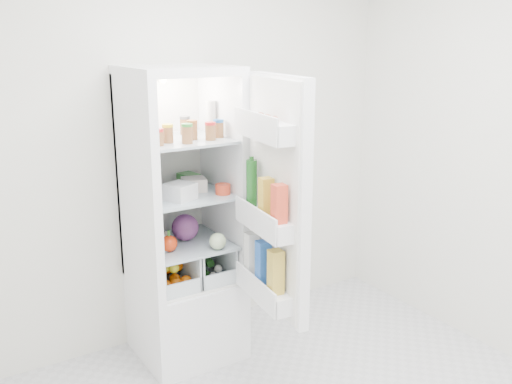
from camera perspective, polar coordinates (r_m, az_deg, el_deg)
room_walls at (r=2.43m, az=8.76°, el=6.38°), size 3.02×3.02×2.61m
refrigerator at (r=3.60m, az=-7.50°, el=-5.94°), size 0.60×0.60×1.80m
shelf_low at (r=3.52m, az=-7.11°, el=-5.12°), size 0.49×0.53×0.01m
shelf_mid at (r=3.42m, az=-7.28°, el=-0.25°), size 0.49×0.53×0.02m
shelf_top at (r=3.35m, az=-7.47°, el=5.20°), size 0.49×0.53×0.02m
crisper_left at (r=3.52m, az=-8.86°, el=-7.46°), size 0.23×0.46×0.22m
crisper_right at (r=3.61m, az=-5.27°, el=-6.71°), size 0.23×0.46×0.22m
condiment_jars at (r=3.28m, az=-7.23°, el=5.90°), size 0.46×0.34×0.08m
squeeze_bottle at (r=3.45m, az=-4.53°, el=7.42°), size 0.07×0.07×0.20m
tub_white at (r=3.28m, az=-7.64°, el=0.04°), size 0.19×0.19×0.10m
tub_cream at (r=3.46m, az=-6.22°, el=0.76°), size 0.16×0.16×0.08m
tin_red at (r=3.37m, az=-3.33°, el=0.29°), size 0.10×0.10×0.06m
foil_tray at (r=3.42m, az=-7.61°, el=0.16°), size 0.17×0.15×0.04m
tub_green at (r=3.59m, az=-6.73°, el=1.26°), size 0.12×0.15×0.08m
red_cabbage at (r=3.52m, az=-7.10°, el=-3.53°), size 0.16×0.16×0.16m
bell_pepper at (r=3.36m, az=-8.69°, el=-5.12°), size 0.10×0.10×0.10m
mushroom_bowl at (r=3.42m, az=-9.49°, el=-5.04°), size 0.16×0.16×0.07m
salad_bag at (r=3.37m, az=-3.85°, el=-4.94°), size 0.10×0.10×0.10m
citrus_pile at (r=3.51m, az=-8.65°, el=-8.02°), size 0.20×0.31×0.16m
veg_pile at (r=3.63m, az=-5.17°, el=-7.39°), size 0.16×0.30×0.10m
fridge_door at (r=3.05m, az=1.80°, el=-1.23°), size 0.24×0.60×1.30m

